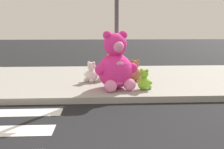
% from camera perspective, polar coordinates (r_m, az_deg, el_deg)
% --- Properties ---
extents(sidewalk, '(28.00, 4.40, 0.15)m').
position_cam_1_polar(sidewalk, '(7.81, -6.75, -1.25)').
color(sidewalk, '#9E9B93').
rests_on(sidewalk, ground_plane).
extents(sign_pole, '(0.56, 0.11, 3.20)m').
position_cam_1_polar(sign_pole, '(6.83, 1.05, 12.06)').
color(sign_pole, '#4C4C51').
rests_on(sign_pole, sidewalk).
extents(plush_pink_large, '(1.09, 1.02, 1.45)m').
position_cam_1_polar(plush_pink_large, '(6.32, 0.84, 1.96)').
color(plush_pink_large, '#F22D93').
rests_on(plush_pink_large, sidewalk).
extents(plush_brown, '(0.48, 0.43, 0.62)m').
position_cam_1_polar(plush_brown, '(7.29, 5.09, 0.50)').
color(plush_brown, olive).
rests_on(plush_brown, sidewalk).
extents(plush_yellow, '(0.50, 0.54, 0.71)m').
position_cam_1_polar(plush_yellow, '(7.61, -0.76, 1.26)').
color(plush_yellow, yellow).
rests_on(plush_yellow, sidewalk).
extents(plush_white, '(0.40, 0.42, 0.58)m').
position_cam_1_polar(plush_white, '(7.18, -4.74, 0.20)').
color(plush_white, white).
rests_on(plush_white, sidewalk).
extents(plush_lime, '(0.38, 0.38, 0.53)m').
position_cam_1_polar(plush_lime, '(6.31, 7.32, -1.53)').
color(plush_lime, '#8CD133').
rests_on(plush_lime, sidewalk).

